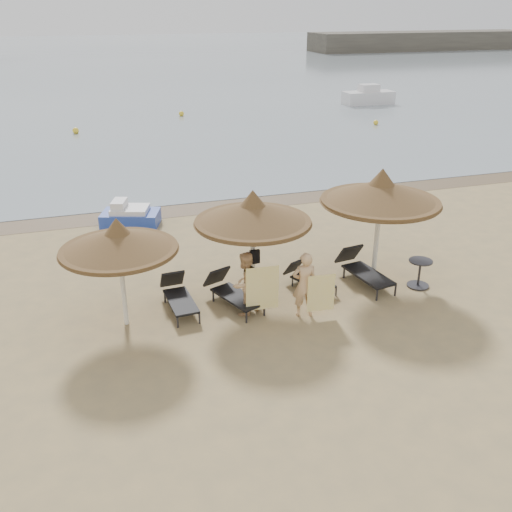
{
  "coord_description": "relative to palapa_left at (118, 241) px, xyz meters",
  "views": [
    {
      "loc": [
        -4.65,
        -11.46,
        7.32
      ],
      "look_at": [
        -0.59,
        1.2,
        1.43
      ],
      "focal_mm": 40.0,
      "sensor_mm": 36.0,
      "label": 1
    }
  ],
  "objects": [
    {
      "name": "ground",
      "position": [
        3.96,
        -1.28,
        -2.23
      ],
      "size": [
        160.0,
        160.0,
        0.0
      ],
      "primitive_type": "plane",
      "color": "#A28753",
      "rests_on": "ground"
    },
    {
      "name": "side_table",
      "position": [
        8.08,
        -0.42,
        -1.86
      ],
      "size": [
        0.66,
        0.66,
        0.8
      ],
      "rotation": [
        0.0,
        0.0,
        -0.29
      ],
      "color": "#2C2B30",
      "rests_on": "ground"
    },
    {
      "name": "palapa_right",
      "position": [
        7.1,
        0.39,
        0.39
      ],
      "size": [
        3.32,
        3.32,
        3.29
      ],
      "rotation": [
        0.0,
        0.0,
        -0.36
      ],
      "color": "silver",
      "rests_on": "ground"
    },
    {
      "name": "bag_patterned",
      "position": [
        3.43,
        0.56,
        -1.14
      ],
      "size": [
        0.27,
        0.09,
        0.33
      ],
      "rotation": [
        0.0,
        0.0,
        0.02
      ],
      "color": "white",
      "rests_on": "ground"
    },
    {
      "name": "buoy_mid",
      "position": [
        6.81,
        28.05,
        -2.05
      ],
      "size": [
        0.37,
        0.37,
        0.37
      ],
      "primitive_type": "sphere",
      "color": "yellow",
      "rests_on": "ground"
    },
    {
      "name": "person_left",
      "position": [
        2.98,
        -0.38,
        -1.26
      ],
      "size": [
        1.07,
        0.98,
        1.95
      ],
      "primitive_type": "imported",
      "rotation": [
        0.0,
        0.0,
        3.72
      ],
      "color": "#DEAE78",
      "rests_on": "ground"
    },
    {
      "name": "palapa_center",
      "position": [
        3.43,
        0.38,
        0.19
      ],
      "size": [
        3.07,
        3.07,
        3.04
      ],
      "rotation": [
        0.0,
        0.0,
        -0.01
      ],
      "color": "silver",
      "rests_on": "ground"
    },
    {
      "name": "lounger_near_right",
      "position": [
        5.05,
        0.45,
        -1.91
      ],
      "size": [
        1.13,
        1.67,
        0.71
      ],
      "rotation": [
        0.0,
        0.0,
        0.42
      ],
      "color": "#2C2B30",
      "rests_on": "ground"
    },
    {
      "name": "pedal_boat",
      "position": [
        0.88,
        7.01,
        -1.89
      ],
      "size": [
        2.28,
        1.77,
        0.93
      ],
      "rotation": [
        0.0,
        0.0,
        -0.33
      ],
      "color": "#2541A9",
      "rests_on": "ground"
    },
    {
      "name": "lounger_far_left",
      "position": [
        1.4,
        0.43,
        -1.86
      ],
      "size": [
        0.73,
        1.89,
        0.83
      ],
      "rotation": [
        0.0,
        0.0,
        0.06
      ],
      "color": "#2C2B30",
      "rests_on": "ground"
    },
    {
      "name": "sea",
      "position": [
        3.96,
        78.72,
        -2.22
      ],
      "size": [
        200.0,
        140.0,
        0.03
      ],
      "primitive_type": "cube",
      "color": "slate",
      "rests_on": "ground"
    },
    {
      "name": "bag_dark",
      "position": [
        3.43,
        0.22,
        -0.97
      ],
      "size": [
        0.27,
        0.1,
        0.38
      ],
      "rotation": [
        0.0,
        0.0,
        0.03
      ],
      "color": "black",
      "rests_on": "ground"
    },
    {
      "name": "wet_sand_strip",
      "position": [
        3.96,
        8.12,
        -2.23
      ],
      "size": [
        200.0,
        1.6,
        0.01
      ],
      "primitive_type": "cube",
      "color": "brown",
      "rests_on": "ground"
    },
    {
      "name": "palapa_left",
      "position": [
        0.0,
        0.0,
        0.0
      ],
      "size": [
        2.83,
        2.83,
        2.81
      ],
      "rotation": [
        0.0,
        0.0,
        0.16
      ],
      "color": "silver",
      "rests_on": "ground"
    },
    {
      "name": "towel_left",
      "position": [
        3.33,
        -0.73,
        -1.42
      ],
      "size": [
        0.85,
        0.07,
        1.18
      ],
      "rotation": [
        0.0,
        0.0,
        -0.06
      ],
      "color": "yellow",
      "rests_on": "ground"
    },
    {
      "name": "lounger_far_right",
      "position": [
        6.68,
        0.32,
        -1.82
      ],
      "size": [
        0.98,
        2.15,
        0.93
      ],
      "rotation": [
        0.0,
        0.0,
        0.15
      ],
      "color": "#2C2B30",
      "rests_on": "ground"
    },
    {
      "name": "buoy_left",
      "position": [
        -0.53,
        24.09,
        -2.04
      ],
      "size": [
        0.39,
        0.39,
        0.39
      ],
      "primitive_type": "sphere",
      "color": "yellow",
      "rests_on": "ground"
    },
    {
      "name": "person_right",
      "position": [
        4.38,
        -0.93,
        -1.23
      ],
      "size": [
        1.04,
        0.79,
        2.02
      ],
      "primitive_type": "imported",
      "rotation": [
        0.0,
        0.0,
        2.92
      ],
      "color": "#DEAE78",
      "rests_on": "ground"
    },
    {
      "name": "buoy_right",
      "position": [
        18.42,
        20.94,
        -2.07
      ],
      "size": [
        0.33,
        0.33,
        0.33
      ],
      "primitive_type": "sphere",
      "color": "yellow",
      "rests_on": "ground"
    },
    {
      "name": "lounger_near_left",
      "position": [
        2.76,
        0.19,
        -1.85
      ],
      "size": [
        1.28,
        2.02,
        0.86
      ],
      "rotation": [
        0.0,
        0.0,
        0.37
      ],
      "color": "#2C2B30",
      "rests_on": "ground"
    },
    {
      "name": "towel_right",
      "position": [
        4.73,
        -1.18,
        -1.54
      ],
      "size": [
        0.71,
        0.08,
        1.0
      ],
      "rotation": [
        0.0,
        0.0,
        -0.08
      ],
      "color": "yellow",
      "rests_on": "ground"
    }
  ]
}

